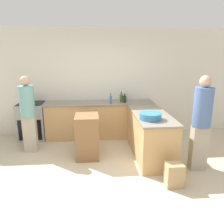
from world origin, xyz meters
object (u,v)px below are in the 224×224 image
(person_by_range, at_px, (28,111))
(person_at_peninsula, at_px, (201,120))
(paper_bag, at_px, (174,175))
(island_table, at_px, (87,136))
(vinegar_bottle_clear, at_px, (128,96))
(water_bottle_blue, at_px, (111,99))
(wine_bottle_dark, at_px, (125,99))
(olive_oil_bottle, at_px, (121,98))
(range_oven, at_px, (33,121))
(mixing_bowl, at_px, (150,116))

(person_by_range, distance_m, person_at_peninsula, 3.41)
(paper_bag, bearing_deg, island_table, 139.03)
(vinegar_bottle_clear, relative_size, person_at_peninsula, 0.15)
(vinegar_bottle_clear, bearing_deg, island_table, -129.08)
(island_table, height_order, person_by_range, person_by_range)
(island_table, relative_size, water_bottle_blue, 3.57)
(vinegar_bottle_clear, bearing_deg, person_at_peninsula, -63.54)
(island_table, xyz_separation_m, water_bottle_blue, (0.56, 0.94, 0.55))
(island_table, distance_m, person_at_peninsula, 2.20)
(vinegar_bottle_clear, relative_size, wine_bottle_dark, 1.20)
(island_table, height_order, wine_bottle_dark, wine_bottle_dark)
(vinegar_bottle_clear, bearing_deg, olive_oil_bottle, -139.50)
(person_by_range, bearing_deg, island_table, -14.85)
(island_table, relative_size, paper_bag, 2.29)
(range_oven, xyz_separation_m, olive_oil_bottle, (2.21, 0.00, 0.54))
(range_oven, bearing_deg, vinegar_bottle_clear, 4.01)
(vinegar_bottle_clear, relative_size, paper_bag, 0.68)
(vinegar_bottle_clear, distance_m, wine_bottle_dark, 0.27)
(olive_oil_bottle, relative_size, person_at_peninsula, 0.15)
(mixing_bowl, height_order, olive_oil_bottle, olive_oil_bottle)
(person_at_peninsula, xyz_separation_m, paper_bag, (-0.62, -0.50, -0.74))
(vinegar_bottle_clear, height_order, person_at_peninsula, person_at_peninsula)
(olive_oil_bottle, height_order, vinegar_bottle_clear, vinegar_bottle_clear)
(water_bottle_blue, distance_m, vinegar_bottle_clear, 0.57)
(person_by_range, height_order, person_at_peninsula, person_at_peninsula)
(mixing_bowl, bearing_deg, range_oven, 148.43)
(island_table, relative_size, person_by_range, 0.54)
(mixing_bowl, height_order, person_by_range, person_by_range)
(olive_oil_bottle, xyz_separation_m, person_at_peninsula, (1.18, -1.82, -0.06))
(water_bottle_blue, height_order, paper_bag, water_bottle_blue)
(paper_bag, bearing_deg, wine_bottle_dark, 102.21)
(island_table, bearing_deg, range_oven, 141.29)
(person_by_range, xyz_separation_m, paper_bag, (2.62, -1.54, -0.70))
(island_table, height_order, water_bottle_blue, water_bottle_blue)
(water_bottle_blue, bearing_deg, mixing_bowl, -66.51)
(mixing_bowl, distance_m, water_bottle_blue, 1.53)
(mixing_bowl, bearing_deg, paper_bag, -73.40)
(olive_oil_bottle, height_order, wine_bottle_dark, olive_oil_bottle)
(range_oven, relative_size, wine_bottle_dark, 4.19)
(island_table, distance_m, olive_oil_bottle, 1.49)
(mixing_bowl, height_order, paper_bag, mixing_bowl)
(mixing_bowl, bearing_deg, person_by_range, 161.80)
(range_oven, height_order, person_by_range, person_by_range)
(water_bottle_blue, distance_m, wine_bottle_dark, 0.36)
(range_oven, xyz_separation_m, island_table, (1.37, -1.10, -0.01))
(olive_oil_bottle, xyz_separation_m, person_by_range, (-2.07, -0.78, -0.10))
(mixing_bowl, relative_size, person_by_range, 0.24)
(wine_bottle_dark, bearing_deg, water_bottle_blue, -165.96)
(vinegar_bottle_clear, xyz_separation_m, paper_bag, (0.36, -2.48, -0.81))
(water_bottle_blue, relative_size, person_by_range, 0.15)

